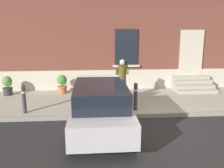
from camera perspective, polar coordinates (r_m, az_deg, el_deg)
ground_plane at (r=8.29m, az=9.73°, el=-9.81°), size 80.00×80.00×0.00m
sidewalk at (r=10.84m, az=6.18°, el=-3.71°), size 24.00×3.60×0.15m
curb_edge at (r=9.11m, az=8.31°, el=-7.10°), size 24.00×0.12×0.15m
building_facade at (r=12.84m, az=4.53°, el=15.46°), size 24.00×1.52×7.50m
entrance_stoop at (r=12.79m, az=17.82°, el=-0.20°), size 1.88×1.28×0.64m
hatchback_car_silver at (r=7.71m, az=-2.60°, el=-5.16°), size 1.80×4.07×1.50m
bollard_near_person at (r=9.22m, az=5.39°, el=-2.60°), size 0.15×0.15×1.04m
bollard_far_left at (r=9.42m, az=-19.44°, el=-2.98°), size 0.15×0.15×1.04m
person_on_phone at (r=10.21m, az=2.26°, el=1.53°), size 0.51×0.50×1.75m
planter_charcoal at (r=12.15m, az=-22.71°, el=-0.24°), size 0.44×0.44×0.86m
planter_terracotta at (r=11.71m, az=-11.25°, el=0.08°), size 0.44×0.44×0.86m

